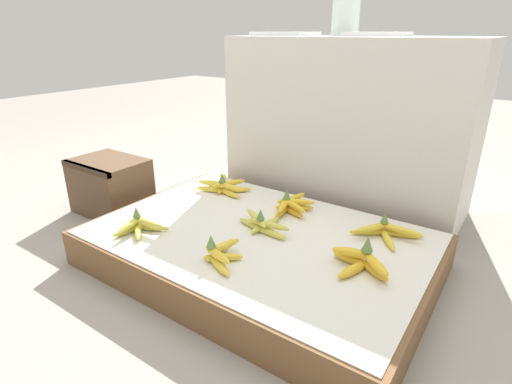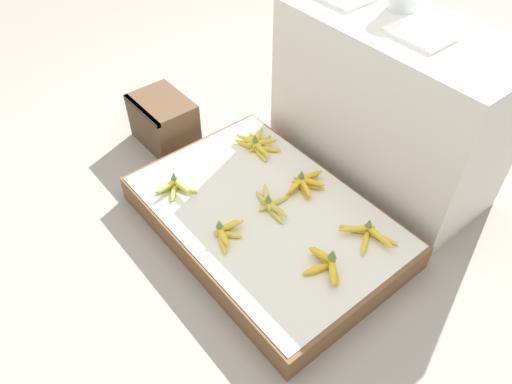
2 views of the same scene
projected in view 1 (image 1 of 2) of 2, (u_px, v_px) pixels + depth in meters
name	position (u px, v px, depth m)	size (l,w,h in m)	color
ground_plane	(259.00, 265.00, 1.50)	(10.00, 10.00, 0.00)	gray
display_platform	(259.00, 249.00, 1.48)	(1.21, 0.81, 0.14)	brown
back_vendor_table	(350.00, 127.00, 1.89)	(1.09, 0.50, 0.80)	beige
wooden_crate	(111.00, 186.00, 1.91)	(0.34, 0.25, 0.26)	brown
banana_bunch_front_left	(139.00, 226.00, 1.45)	(0.15, 0.17, 0.09)	gold
banana_bunch_front_midleft	(219.00, 254.00, 1.26)	(0.14, 0.17, 0.09)	gold
banana_bunch_middle_midleft	(263.00, 224.00, 1.46)	(0.23, 0.17, 0.09)	gold
banana_bunch_middle_midright	(361.00, 261.00, 1.21)	(0.21, 0.15, 0.11)	gold
banana_bunch_back_left	(224.00, 186.00, 1.82)	(0.24, 0.18, 0.10)	gold
banana_bunch_back_midleft	(290.00, 205.00, 1.62)	(0.16, 0.23, 0.09)	gold
banana_bunch_back_midright	(386.00, 231.00, 1.41)	(0.24, 0.18, 0.09)	gold
glass_jar	(346.00, 15.00, 1.83)	(0.13, 0.13, 0.18)	silver
foam_tray_white	(377.00, 34.00, 1.65)	(0.24, 0.18, 0.02)	white
foam_tray_dark	(285.00, 34.00, 1.91)	(0.27, 0.22, 0.02)	white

